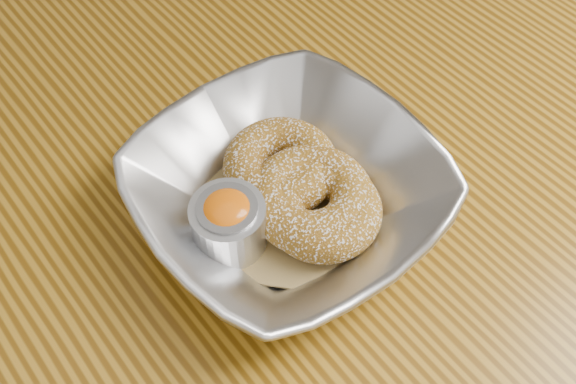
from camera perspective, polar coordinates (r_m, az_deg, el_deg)
table at (r=0.63m, az=-11.27°, el=-9.69°), size 1.20×0.80×0.75m
serving_bowl at (r=0.53m, az=0.00°, el=-0.09°), size 0.23×0.23×0.06m
parchment at (r=0.54m, az=0.00°, el=-1.29°), size 0.20×0.20×0.00m
donut_back at (r=0.55m, az=-0.61°, el=2.25°), size 0.12×0.12×0.03m
donut_front at (r=0.52m, az=2.98°, el=-1.54°), size 0.12×0.12×0.03m
donut_extra at (r=0.53m, az=1.98°, el=-0.54°), size 0.12×0.12×0.04m
ramekin at (r=0.51m, az=-5.05°, el=-2.57°), size 0.06×0.06×0.05m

